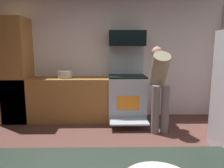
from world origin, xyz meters
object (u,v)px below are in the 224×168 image
Objects in this scene: oven_range at (127,96)px; person_cook at (159,82)px; microwave at (127,38)px; stock_pot at (65,74)px.

oven_range is 1.01× the size of person_cook.
stock_pot is (-1.28, -0.08, -0.73)m from microwave.
stock_pot is at bearing -176.43° from microwave.
stock_pot is at bearing 179.39° from oven_range.
oven_range is 5.25× the size of stock_pot.
microwave is at bearing 90.00° from oven_range.
microwave is at bearing 3.57° from stock_pot.
person_cook is 5.20× the size of stock_pot.
person_cook is (0.53, -0.60, 0.39)m from oven_range.
person_cook is 1.91m from stock_pot.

